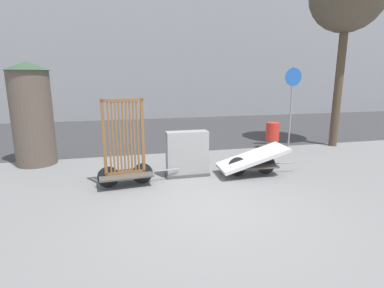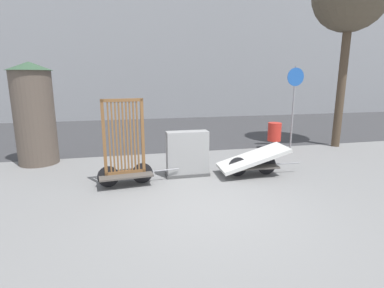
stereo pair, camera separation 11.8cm
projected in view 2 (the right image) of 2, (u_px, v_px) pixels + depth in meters
name	position (u px, v px, depth m)	size (l,w,h in m)	color
ground_plane	(211.00, 207.00, 5.88)	(60.00, 60.00, 0.00)	slate
road_strip	(158.00, 131.00, 14.27)	(56.00, 8.67, 0.01)	#38383A
bike_cart_with_bedframe	(125.00, 156.00, 6.96)	(1.95, 0.81, 2.04)	#4C4742
bike_cart_with_mattress	(253.00, 160.00, 7.73)	(2.20, 0.96, 0.77)	#4C4742
utility_cabinet	(187.00, 155.00, 7.68)	(1.12, 0.41, 1.17)	#4C4C4C
trash_bin	(274.00, 132.00, 10.45)	(0.46, 0.46, 0.96)	gray
sign_post	(294.00, 95.00, 10.31)	(0.62, 0.06, 2.87)	gray
advertising_column	(34.00, 113.00, 8.59)	(1.24, 1.24, 2.93)	brown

